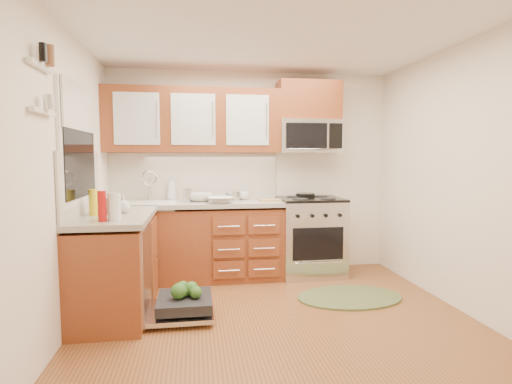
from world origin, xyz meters
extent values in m
plane|color=brown|center=(0.00, 0.00, 0.00)|extent=(3.50, 3.50, 0.00)
plane|color=white|center=(0.00, 0.00, 2.50)|extent=(3.50, 3.50, 0.00)
cube|color=white|center=(0.00, 1.75, 1.25)|extent=(3.50, 0.04, 2.50)
cube|color=white|center=(0.00, -1.75, 1.25)|extent=(3.50, 0.04, 2.50)
cube|color=white|center=(-1.75, 0.00, 1.25)|extent=(0.04, 3.50, 2.50)
cube|color=white|center=(1.75, 0.00, 1.25)|extent=(0.04, 3.50, 2.50)
cube|color=brown|center=(-0.73, 1.45, 0.42)|extent=(2.05, 0.60, 0.85)
cube|color=brown|center=(-1.45, 0.52, 0.42)|extent=(0.60, 1.25, 0.85)
cube|color=#A59F96|center=(-0.72, 1.44, 0.90)|extent=(2.07, 0.64, 0.05)
cube|color=#A59F96|center=(-1.44, 0.53, 0.90)|extent=(0.64, 1.27, 0.05)
cube|color=beige|center=(-0.73, 1.74, 1.21)|extent=(2.05, 0.02, 0.57)
cube|color=beige|center=(-1.74, 0.52, 1.21)|extent=(0.02, 1.25, 0.57)
cube|color=brown|center=(0.68, 1.57, 2.13)|extent=(0.76, 0.35, 0.47)
cube|color=white|center=(-1.71, 0.50, 1.88)|extent=(0.02, 0.96, 0.40)
cube|color=white|center=(-1.72, -0.35, 2.05)|extent=(0.04, 0.40, 0.03)
cube|color=white|center=(-1.72, -0.35, 1.75)|extent=(0.04, 0.40, 0.03)
cylinder|color=black|center=(0.65, 1.56, 0.97)|extent=(0.26, 0.26, 0.04)
cylinder|color=silver|center=(-0.27, 1.52, 0.98)|extent=(0.23, 0.23, 0.11)
cube|color=tan|center=(0.18, 1.40, 0.93)|extent=(0.29, 0.20, 0.02)
cylinder|color=silver|center=(-0.80, 1.43, 1.01)|extent=(0.13, 0.13, 0.16)
cylinder|color=white|center=(-1.37, 0.14, 1.04)|extent=(0.13, 0.13, 0.23)
cylinder|color=yellow|center=(-1.62, 0.47, 1.04)|extent=(0.10, 0.10, 0.23)
cylinder|color=#B40F0F|center=(-1.46, 0.10, 1.05)|extent=(0.08, 0.08, 0.25)
cube|color=brown|center=(-1.50, 0.56, 1.00)|extent=(0.16, 0.13, 0.14)
cube|color=teal|center=(-1.57, 0.52, 1.00)|extent=(0.10, 0.07, 0.15)
imported|color=#999999|center=(-0.43, 1.25, 0.96)|extent=(0.31, 0.31, 0.07)
imported|color=#999999|center=(-0.66, 1.48, 0.97)|extent=(0.32, 0.32, 0.10)
imported|color=#999999|center=(-0.13, 1.57, 0.98)|extent=(0.18, 0.18, 0.11)
imported|color=#999999|center=(-1.00, 1.68, 1.07)|extent=(0.14, 0.14, 0.29)
imported|color=#999999|center=(-1.62, 1.05, 1.02)|extent=(0.09, 0.09, 0.18)
imported|color=#999999|center=(-1.38, 0.58, 1.01)|extent=(0.17, 0.17, 0.17)
camera|label=1|loc=(-0.71, -3.26, 1.45)|focal=28.00mm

